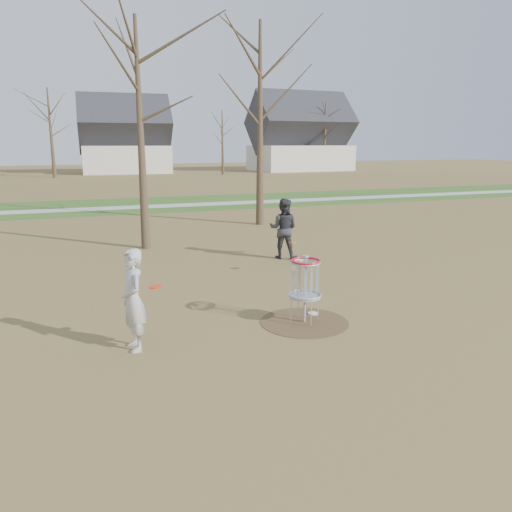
{
  "coord_description": "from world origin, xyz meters",
  "views": [
    {
      "loc": [
        -4.19,
        -8.66,
        3.56
      ],
      "look_at": [
        -0.5,
        1.5,
        1.1
      ],
      "focal_mm": 35.0,
      "sensor_mm": 36.0,
      "label": 1
    }
  ],
  "objects_px": {
    "player_throwing": "(283,229)",
    "disc_golf_basket": "(305,279)",
    "player_standing": "(133,300)",
    "disc_grounded": "(313,313)"
  },
  "relations": [
    {
      "from": "player_standing",
      "to": "player_throwing",
      "type": "relative_size",
      "value": 0.96
    },
    {
      "from": "player_throwing",
      "to": "disc_grounded",
      "type": "distance_m",
      "value": 5.41
    },
    {
      "from": "player_throwing",
      "to": "disc_golf_basket",
      "type": "height_order",
      "value": "player_throwing"
    },
    {
      "from": "player_standing",
      "to": "disc_grounded",
      "type": "height_order",
      "value": "player_standing"
    },
    {
      "from": "player_standing",
      "to": "disc_golf_basket",
      "type": "relative_size",
      "value": 1.34
    },
    {
      "from": "player_standing",
      "to": "player_throwing",
      "type": "bearing_deg",
      "value": 129.23
    },
    {
      "from": "player_throwing",
      "to": "disc_golf_basket",
      "type": "relative_size",
      "value": 1.4
    },
    {
      "from": "disc_grounded",
      "to": "disc_golf_basket",
      "type": "bearing_deg",
      "value": -135.8
    },
    {
      "from": "disc_grounded",
      "to": "disc_golf_basket",
      "type": "height_order",
      "value": "disc_golf_basket"
    },
    {
      "from": "disc_grounded",
      "to": "disc_golf_basket",
      "type": "distance_m",
      "value": 1.04
    }
  ]
}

